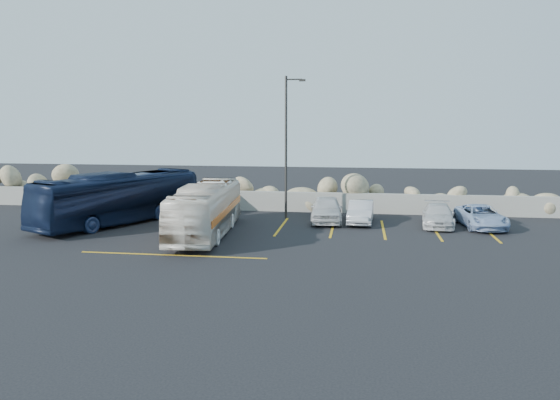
# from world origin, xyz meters

# --- Properties ---
(ground) EXTENTS (90.00, 90.00, 0.00)m
(ground) POSITION_xyz_m (0.00, 0.00, 0.00)
(ground) COLOR black
(ground) RESTS_ON ground
(seawall) EXTENTS (60.00, 0.40, 1.20)m
(seawall) POSITION_xyz_m (0.00, 12.00, 0.60)
(seawall) COLOR gray
(seawall) RESTS_ON ground
(riprap_pile) EXTENTS (54.00, 2.80, 2.60)m
(riprap_pile) POSITION_xyz_m (0.00, 13.20, 1.30)
(riprap_pile) COLOR #8D7D5C
(riprap_pile) RESTS_ON ground
(parking_lines) EXTENTS (18.16, 9.36, 0.01)m
(parking_lines) POSITION_xyz_m (4.64, 5.57, 0.01)
(parking_lines) COLOR gold
(parking_lines) RESTS_ON ground
(lamppost) EXTENTS (1.14, 0.18, 8.00)m
(lamppost) POSITION_xyz_m (2.56, 9.50, 4.30)
(lamppost) COLOR #2F2D2A
(lamppost) RESTS_ON ground
(vintage_bus) EXTENTS (2.77, 9.09, 2.50)m
(vintage_bus) POSITION_xyz_m (-0.74, 4.46, 1.25)
(vintage_bus) COLOR silver
(vintage_bus) RESTS_ON ground
(tour_coach) EXTENTS (6.44, 10.03, 2.79)m
(tour_coach) POSITION_xyz_m (-6.24, 6.67, 1.39)
(tour_coach) COLOR #0F1A34
(tour_coach) RESTS_ON ground
(car_a) EXTENTS (1.92, 4.25, 1.42)m
(car_a) POSITION_xyz_m (4.86, 8.75, 0.71)
(car_a) COLOR silver
(car_a) RESTS_ON ground
(car_b) EXTENTS (1.49, 3.76, 1.22)m
(car_b) POSITION_xyz_m (6.74, 8.68, 0.61)
(car_b) COLOR silver
(car_b) RESTS_ON ground
(car_c) EXTENTS (1.99, 4.09, 1.15)m
(car_c) POSITION_xyz_m (10.80, 8.43, 0.57)
(car_c) COLOR silver
(car_c) RESTS_ON ground
(car_d) EXTENTS (2.33, 4.36, 1.17)m
(car_d) POSITION_xyz_m (12.97, 8.32, 0.58)
(car_d) COLOR #92ABD0
(car_d) RESTS_ON ground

